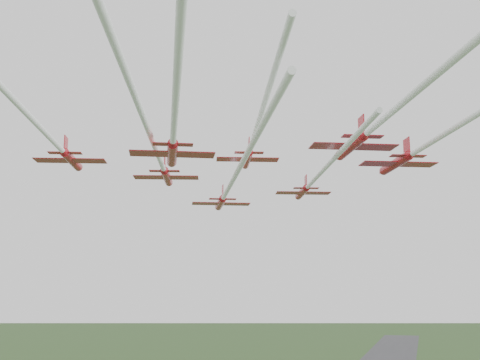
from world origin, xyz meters
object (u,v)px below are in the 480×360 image
(jet_row2_left, at_px, (155,147))
(jet_row3_mid, at_px, (254,138))
(jet_row2_right, at_px, (315,179))
(jet_row3_left, at_px, (33,120))
(jet_row4_left, at_px, (174,123))
(jet_lead, at_px, (231,184))
(jet_row4_right, at_px, (416,92))
(jet_row3_right, at_px, (445,133))

(jet_row2_left, bearing_deg, jet_row3_mid, -18.99)
(jet_row2_right, xyz_separation_m, jet_row3_left, (-22.84, -28.30, 1.90))
(jet_row2_right, relative_size, jet_row3_left, 0.69)
(jet_row3_left, xyz_separation_m, jet_row4_left, (14.66, 0.63, -1.38))
(jet_lead, xyz_separation_m, jet_row2_right, (12.75, -3.74, -0.65))
(jet_row4_left, distance_m, jet_row4_right, 21.33)
(jet_row4_left, bearing_deg, jet_row4_right, -26.20)
(jet_row2_right, xyz_separation_m, jet_row3_right, (15.99, -11.18, 1.99))
(jet_lead, relative_size, jet_row3_mid, 1.47)
(jet_row3_left, bearing_deg, jet_lead, 52.17)
(jet_row2_right, height_order, jet_row3_mid, jet_row3_mid)
(jet_row3_left, relative_size, jet_row3_right, 1.08)
(jet_row3_mid, height_order, jet_row3_right, jet_row3_right)
(jet_lead, xyz_separation_m, jet_row3_right, (28.73, -14.92, 1.34))
(jet_row3_left, relative_size, jet_row4_left, 1.26)
(jet_row2_right, height_order, jet_row3_right, jet_row3_right)
(jet_row2_right, height_order, jet_row4_left, jet_row4_left)
(jet_row4_right, bearing_deg, jet_row2_right, 91.82)
(jet_row3_left, bearing_deg, jet_row2_left, 44.06)
(jet_row2_right, xyz_separation_m, jet_row3_mid, (-4.30, -14.38, 2.21))
(jet_row3_left, xyz_separation_m, jet_row3_right, (38.83, 17.12, 0.09))
(jet_lead, height_order, jet_row3_right, jet_row3_right)
(jet_row3_left, xyz_separation_m, jet_row4_right, (35.97, -0.23, -0.79))
(jet_lead, xyz_separation_m, jet_row4_left, (4.57, -31.41, -0.12))
(jet_row2_right, relative_size, jet_row3_mid, 0.99)
(jet_row3_mid, height_order, jet_row4_left, jet_row3_mid)
(jet_row2_right, bearing_deg, jet_row3_left, -148.91)
(jet_row2_left, relative_size, jet_row3_right, 1.11)
(jet_lead, distance_m, jet_row3_left, 33.62)
(jet_row2_left, height_order, jet_row3_right, jet_row3_right)
(jet_row3_mid, xyz_separation_m, jet_row3_right, (20.29, 3.20, -0.22))
(jet_row2_right, bearing_deg, jet_row4_right, -85.29)
(jet_row3_mid, bearing_deg, jet_row4_right, -59.16)
(jet_row3_left, bearing_deg, jet_row2_right, 30.76)
(jet_row3_mid, relative_size, jet_row4_left, 0.88)
(jet_row3_mid, height_order, jet_row4_right, jet_row3_mid)
(jet_row4_left, bearing_deg, jet_row3_right, 10.43)
(jet_row3_left, height_order, jet_row3_right, jet_row3_right)
(jet_lead, height_order, jet_row2_left, jet_row2_left)
(jet_row4_left, bearing_deg, jet_row3_mid, 49.85)
(jet_row2_right, distance_m, jet_row4_left, 28.87)
(jet_row3_left, distance_m, jet_row4_right, 35.98)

